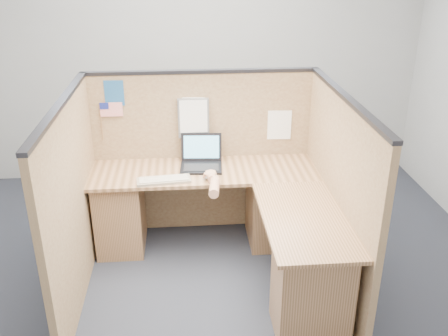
{
  "coord_description": "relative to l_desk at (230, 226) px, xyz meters",
  "views": [
    {
      "loc": [
        -0.16,
        -3.25,
        2.5
      ],
      "look_at": [
        0.16,
        0.5,
        0.82
      ],
      "focal_mm": 40.0,
      "sensor_mm": 36.0,
      "label": 1
    }
  ],
  "objects": [
    {
      "name": "laptop",
      "position": [
        -0.21,
        0.49,
        0.4
      ],
      "size": [
        0.38,
        0.36,
        0.26
      ],
      "rotation": [
        0.0,
        0.0,
        -0.07
      ],
      "color": "black",
      "rests_on": "l_desk"
    },
    {
      "name": "cubicle_partitions",
      "position": [
        -0.18,
        0.14,
        0.38
      ],
      "size": [
        2.06,
        1.83,
        1.53
      ],
      "color": "brown",
      "rests_on": "floor"
    },
    {
      "name": "paper_right",
      "position": [
        0.52,
        0.68,
        0.63
      ],
      "size": [
        0.21,
        0.02,
        0.27
      ],
      "primitive_type": "cube",
      "rotation": [
        0.0,
        0.0,
        -0.07
      ],
      "color": "white",
      "rests_on": "cubicle_partitions"
    },
    {
      "name": "l_desk",
      "position": [
        0.0,
        0.0,
        0.0
      ],
      "size": [
        1.95,
        1.75,
        0.73
      ],
      "color": "brown",
      "rests_on": "floor"
    },
    {
      "name": "floor",
      "position": [
        -0.18,
        -0.29,
        -0.39
      ],
      "size": [
        5.0,
        5.0,
        0.0
      ],
      "primitive_type": "plane",
      "color": "#1E202B",
      "rests_on": "ground"
    },
    {
      "name": "keyboard",
      "position": [
        -0.53,
        0.19,
        0.35
      ],
      "size": [
        0.45,
        0.19,
        0.03
      ],
      "rotation": [
        0.0,
        0.0,
        0.1
      ],
      "color": "gray",
      "rests_on": "l_desk"
    },
    {
      "name": "hand_forearm",
      "position": [
        -0.13,
        0.05,
        0.38
      ],
      "size": [
        0.12,
        0.42,
        0.09
      ],
      "color": "tan",
      "rests_on": "l_desk"
    },
    {
      "name": "wall_back",
      "position": [
        -0.18,
        1.96,
        1.01
      ],
      "size": [
        5.0,
        0.0,
        5.0
      ],
      "primitive_type": "plane",
      "rotation": [
        1.57,
        0.0,
        0.0
      ],
      "color": "#9DA0A3",
      "rests_on": "floor"
    },
    {
      "name": "american_flag",
      "position": [
        -0.99,
        0.67,
        0.8
      ],
      "size": [
        0.2,
        0.01,
        0.34
      ],
      "color": "olive",
      "rests_on": "cubicle_partitions"
    },
    {
      "name": "mouse",
      "position": [
        -0.14,
        0.2,
        0.36
      ],
      "size": [
        0.12,
        0.08,
        0.05
      ],
      "primitive_type": "ellipsoid",
      "rotation": [
        0.0,
        0.0,
        -0.05
      ],
      "color": "#BABABF",
      "rests_on": "l_desk"
    },
    {
      "name": "paper_left",
      "position": [
        -0.27,
        0.68,
        0.76
      ],
      "size": [
        0.23,
        0.03,
        0.29
      ],
      "primitive_type": "cube",
      "rotation": [
        0.0,
        0.0,
        -0.1
      ],
      "color": "white",
      "rests_on": "cubicle_partitions"
    },
    {
      "name": "blue_poster",
      "position": [
        -0.93,
        0.68,
        0.96
      ],
      "size": [
        0.17,
        0.01,
        0.22
      ],
      "primitive_type": "cube",
      "rotation": [
        0.0,
        0.0,
        -0.03
      ],
      "color": "#1D5189",
      "rests_on": "cubicle_partitions"
    },
    {
      "name": "file_holder",
      "position": [
        -0.26,
        0.66,
        0.73
      ],
      "size": [
        0.27,
        0.05,
        0.35
      ],
      "color": "slate",
      "rests_on": "cubicle_partitions"
    }
  ]
}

